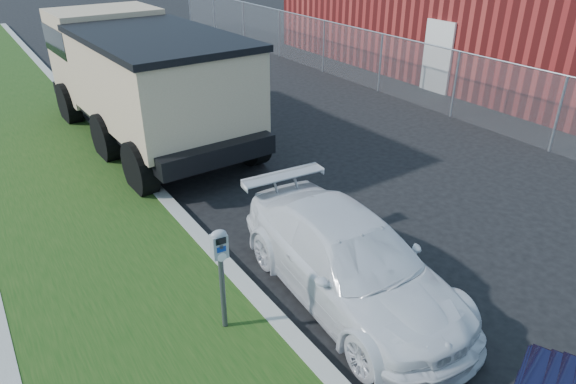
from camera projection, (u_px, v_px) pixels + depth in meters
ground at (391, 247)px, 8.52m from camera, size 120.00×120.00×0.00m
streetside at (4, 297)px, 7.28m from camera, size 6.12×50.00×0.15m
chainlink_fence at (381, 51)px, 16.06m from camera, size 0.06×30.06×30.00m
brick_building at (484, 5)px, 19.31m from camera, size 9.20×14.20×4.17m
parking_meter at (220, 259)px, 6.18m from camera, size 0.21×0.15×1.44m
white_wagon at (349, 261)px, 7.14m from camera, size 1.96×4.26×1.21m
dump_truck at (140, 74)px, 12.27m from camera, size 3.20×7.39×2.85m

